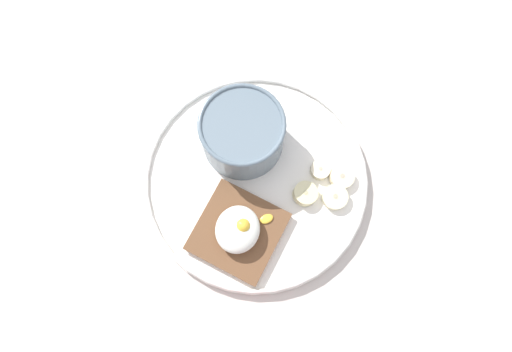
% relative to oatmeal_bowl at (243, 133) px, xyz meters
% --- Properties ---
extents(ground_plane, '(1.20, 1.20, 0.02)m').
position_rel_oatmeal_bowl_xyz_m(ground_plane, '(-0.05, -0.03, -0.05)').
color(ground_plane, beige).
rests_on(ground_plane, ground).
extents(plate, '(0.31, 0.31, 0.02)m').
position_rel_oatmeal_bowl_xyz_m(plate, '(-0.05, -0.03, -0.04)').
color(plate, white).
rests_on(plate, ground_plane).
extents(oatmeal_bowl, '(0.11, 0.11, 0.07)m').
position_rel_oatmeal_bowl_xyz_m(oatmeal_bowl, '(0.00, 0.00, 0.00)').
color(oatmeal_bowl, slate).
rests_on(oatmeal_bowl, plate).
extents(toast_slice, '(0.13, 0.13, 0.01)m').
position_rel_oatmeal_bowl_xyz_m(toast_slice, '(-0.12, -0.02, -0.03)').
color(toast_slice, brown).
rests_on(toast_slice, plate).
extents(poached_egg, '(0.07, 0.07, 0.03)m').
position_rel_oatmeal_bowl_xyz_m(poached_egg, '(-0.12, -0.03, -0.01)').
color(poached_egg, white).
rests_on(poached_egg, toast_slice).
extents(banana_slice_front, '(0.05, 0.05, 0.02)m').
position_rel_oatmeal_bowl_xyz_m(banana_slice_front, '(-0.02, -0.14, -0.03)').
color(banana_slice_front, beige).
rests_on(banana_slice_front, plate).
extents(banana_slice_left, '(0.05, 0.05, 0.02)m').
position_rel_oatmeal_bowl_xyz_m(banana_slice_left, '(-0.05, -0.10, -0.03)').
color(banana_slice_left, beige).
rests_on(banana_slice_left, plate).
extents(banana_slice_back, '(0.04, 0.04, 0.01)m').
position_rel_oatmeal_bowl_xyz_m(banana_slice_back, '(-0.05, -0.14, -0.03)').
color(banana_slice_back, beige).
rests_on(banana_slice_back, plate).
extents(banana_slice_right, '(0.04, 0.04, 0.01)m').
position_rel_oatmeal_bowl_xyz_m(banana_slice_right, '(-0.02, -0.11, -0.03)').
color(banana_slice_right, beige).
rests_on(banana_slice_right, plate).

